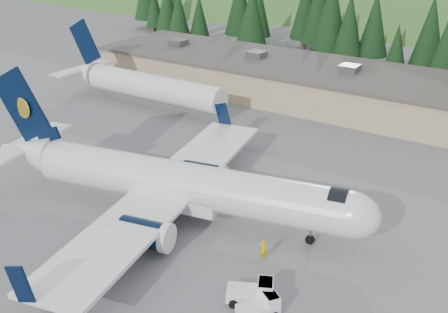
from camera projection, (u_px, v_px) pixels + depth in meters
ground at (188, 218)px, 51.45m from camera, size 600.00×600.00×0.00m
airliner at (176, 184)px, 50.47m from camera, size 37.71×35.62×12.57m
second_airliner at (139, 84)px, 79.42m from camera, size 27.50×11.00×10.05m
baggage_tug_a at (254, 292)px, 40.30m from camera, size 3.72×3.08×1.77m
terminal_building at (315, 83)px, 81.96m from camera, size 71.00×17.00×6.10m
baggage_tug_d at (262, 306)px, 39.02m from camera, size 2.83×3.17×1.53m
ramp_worker at (263, 250)px, 45.13m from camera, size 0.75×0.59×1.81m
tree_line at (375, 23)px, 97.05m from camera, size 114.93×19.81×14.51m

